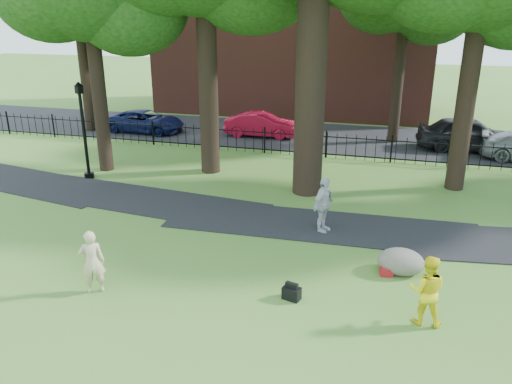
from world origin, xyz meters
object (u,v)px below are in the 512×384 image
(boulder, at_px, (401,260))
(red_sedan, at_px, (261,125))
(lamppost, at_px, (84,132))
(woman, at_px, (92,262))
(man, at_px, (427,290))

(boulder, relative_size, red_sedan, 0.31)
(boulder, height_order, lamppost, lamppost)
(woman, xyz_separation_m, lamppost, (-5.30, 7.85, 1.13))
(woman, distance_m, lamppost, 9.54)
(boulder, height_order, red_sedan, red_sedan)
(lamppost, distance_m, red_sedan, 10.39)
(man, relative_size, lamppost, 0.41)
(lamppost, bearing_deg, man, -5.08)
(woman, height_order, boulder, woman)
(lamppost, relative_size, red_sedan, 0.99)
(woman, height_order, man, woman)
(boulder, xyz_separation_m, red_sedan, (-7.55, 13.78, 0.30))
(woman, relative_size, boulder, 1.34)
(boulder, bearing_deg, woman, -157.12)
(lamppost, height_order, red_sedan, lamppost)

